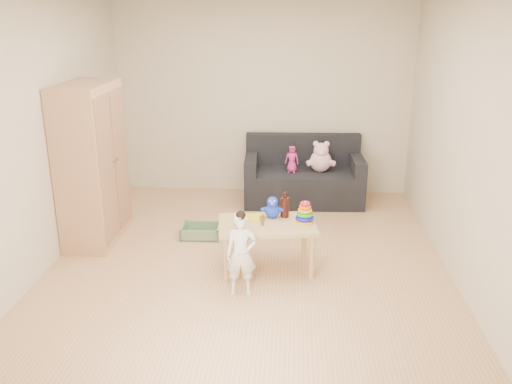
# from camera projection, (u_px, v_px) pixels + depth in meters

# --- Properties ---
(room) EXTENTS (4.50, 4.50, 4.50)m
(room) POSITION_uv_depth(u_px,v_px,m) (249.00, 137.00, 5.23)
(room) COLOR tan
(room) RESTS_ON ground
(wardrobe) EXTENTS (0.48, 0.97, 1.74)m
(wardrobe) POSITION_uv_depth(u_px,v_px,m) (92.00, 164.00, 5.87)
(wardrobe) COLOR tan
(wardrobe) RESTS_ON ground
(sofa) EXTENTS (1.58, 0.84, 0.44)m
(sofa) POSITION_uv_depth(u_px,v_px,m) (303.00, 186.00, 7.23)
(sofa) COLOR black
(sofa) RESTS_ON ground
(play_table) EXTENTS (1.01, 0.72, 0.49)m
(play_table) POSITION_uv_depth(u_px,v_px,m) (267.00, 246.00, 5.35)
(play_table) COLOR tan
(play_table) RESTS_ON ground
(storage_bin) EXTENTS (0.44, 0.33, 0.13)m
(storage_bin) POSITION_uv_depth(u_px,v_px,m) (201.00, 231.00, 6.18)
(storage_bin) COLOR #648661
(storage_bin) RESTS_ON ground
(toddler) EXTENTS (0.30, 0.21, 0.76)m
(toddler) POSITION_uv_depth(u_px,v_px,m) (241.00, 255.00, 4.86)
(toddler) COLOR white
(toddler) RESTS_ON ground
(pink_bear) EXTENTS (0.36, 0.34, 0.34)m
(pink_bear) POSITION_uv_depth(u_px,v_px,m) (321.00, 159.00, 7.08)
(pink_bear) COLOR #FFBBCB
(pink_bear) RESTS_ON sofa
(doll) EXTENTS (0.19, 0.14, 0.35)m
(doll) POSITION_uv_depth(u_px,v_px,m) (292.00, 159.00, 7.04)
(doll) COLOR #E42A90
(doll) RESTS_ON sofa
(ring_stacker) EXTENTS (0.18, 0.18, 0.21)m
(ring_stacker) POSITION_uv_depth(u_px,v_px,m) (305.00, 214.00, 5.28)
(ring_stacker) COLOR #CCCE0A
(ring_stacker) RESTS_ON play_table
(brown_bottle) EXTENTS (0.09, 0.09, 0.26)m
(brown_bottle) POSITION_uv_depth(u_px,v_px,m) (285.00, 206.00, 5.40)
(brown_bottle) COLOR black
(brown_bottle) RESTS_ON play_table
(blue_plush) EXTENTS (0.20, 0.16, 0.23)m
(blue_plush) POSITION_uv_depth(u_px,v_px,m) (272.00, 207.00, 5.38)
(blue_plush) COLOR #1B3FF7
(blue_plush) RESTS_ON play_table
(wooden_figure) EXTENTS (0.05, 0.05, 0.12)m
(wooden_figure) POSITION_uv_depth(u_px,v_px,m) (262.00, 219.00, 5.20)
(wooden_figure) COLOR brown
(wooden_figure) RESTS_ON play_table
(yellow_book) EXTENTS (0.19, 0.19, 0.01)m
(yellow_book) POSITION_uv_depth(u_px,v_px,m) (252.00, 218.00, 5.39)
(yellow_book) COLOR yellow
(yellow_book) RESTS_ON play_table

